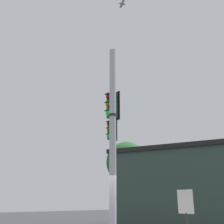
{
  "coord_description": "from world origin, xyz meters",
  "views": [
    {
      "loc": [
        -6.56,
        5.26,
        1.78
      ],
      "look_at": [
        2.14,
        -1.68,
        5.43
      ],
      "focal_mm": 43.4,
      "sensor_mm": 36.0,
      "label": 1
    }
  ],
  "objects": [
    {
      "name": "bird_flying",
      "position": [
        0.8,
        -1.18,
        9.98
      ],
      "size": [
        0.45,
        0.31,
        0.11
      ],
      "color": "gray"
    },
    {
      "name": "storefront_building",
      "position": [
        5.48,
        -11.95,
        2.63
      ],
      "size": [
        12.58,
        11.58,
        5.24
      ],
      "color": "#33473D",
      "rests_on": "ground"
    },
    {
      "name": "mast_arm",
      "position": [
        2.55,
        -2.0,
        6.23
      ],
      "size": [
        5.22,
        4.14,
        0.18
      ],
      "primitive_type": "cylinder",
      "rotation": [
        0.0,
        1.57,
        5.62
      ],
      "color": "#ADB2B7"
    },
    {
      "name": "tree_by_storefront",
      "position": [
        10.23,
        -9.65,
        4.78
      ],
      "size": [
        3.35,
        3.35,
        6.47
      ],
      "color": "#4C3823",
      "rests_on": "ground"
    },
    {
      "name": "historical_marker",
      "position": [
        -0.71,
        -2.51,
        1.4
      ],
      "size": [
        0.6,
        0.08,
        2.13
      ],
      "color": "#333333",
      "rests_on": "ground"
    },
    {
      "name": "traffic_light_mid_inner",
      "position": [
        4.65,
        -3.62,
        5.44
      ],
      "size": [
        0.54,
        0.49,
        1.31
      ],
      "color": "black"
    },
    {
      "name": "signal_pole",
      "position": [
        0.0,
        0.0,
        3.42
      ],
      "size": [
        0.22,
        0.22,
        6.83
      ],
      "primitive_type": "cylinder",
      "color": "#ADB2B7",
      "rests_on": "ground"
    },
    {
      "name": "traffic_light_nearest_pole",
      "position": [
        1.5,
        -1.16,
        5.44
      ],
      "size": [
        0.54,
        0.49,
        1.31
      ],
      "color": "black"
    },
    {
      "name": "street_name_sign",
      "position": [
        0.3,
        -0.23,
        4.42
      ],
      "size": [
        1.06,
        0.86,
        0.22
      ],
      "color": "#147238"
    }
  ]
}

